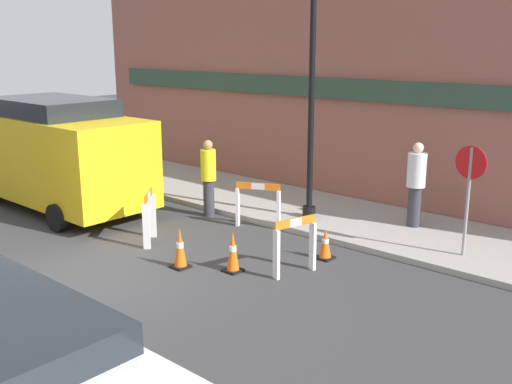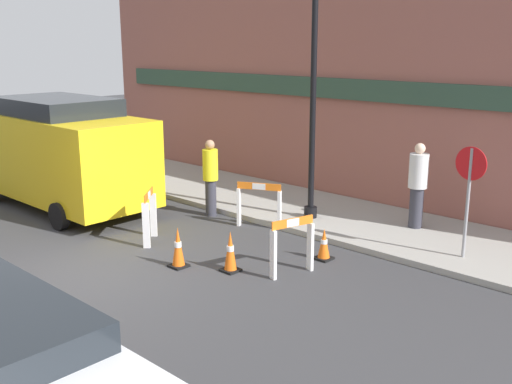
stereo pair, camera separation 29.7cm
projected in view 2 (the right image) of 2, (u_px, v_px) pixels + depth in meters
ground_plane at (69, 279)px, 10.19m from camera, size 60.00×60.00×0.00m
sidewalk_slab at (294, 206)px, 14.42m from camera, size 18.00×3.01×0.12m
storefront_facade at (336, 90)px, 14.88m from camera, size 18.00×0.22×5.50m
streetlamp_post at (314, 53)px, 12.47m from camera, size 0.44×0.44×5.58m
stop_sign at (469, 184)px, 10.55m from camera, size 0.60×0.09×2.03m
barricade_0 at (292, 244)px, 10.24m from camera, size 0.34×0.85×1.02m
barricade_1 at (259, 203)px, 12.87m from camera, size 0.93×0.55×0.99m
barricade_2 at (150, 215)px, 11.93m from camera, size 0.62×0.68×1.06m
traffic_cone_0 at (178, 248)px, 10.64m from camera, size 0.30×0.30×0.74m
traffic_cone_1 at (230, 252)px, 10.43m from camera, size 0.30×0.30×0.74m
traffic_cone_2 at (324, 245)px, 11.03m from camera, size 0.30×0.30×0.60m
person_worker at (210, 175)px, 13.64m from camera, size 0.47×0.47×1.77m
person_pedestrian at (418, 183)px, 12.40m from camera, size 0.40×0.40×1.79m
work_van at (59, 149)px, 14.34m from camera, size 5.41×2.25×2.64m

